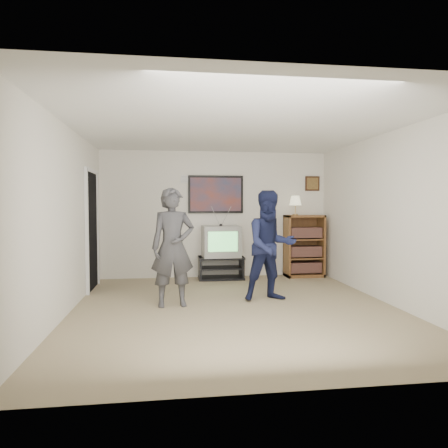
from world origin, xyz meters
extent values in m
cube|color=#7D6A4F|center=(0.00, 0.00, 0.00)|extent=(4.50, 5.00, 0.01)
cube|color=white|center=(0.00, 0.00, 2.50)|extent=(4.50, 5.00, 0.01)
cube|color=silver|center=(0.00, 2.50, 1.25)|extent=(4.50, 0.01, 2.50)
cube|color=silver|center=(-2.25, 0.00, 1.25)|extent=(0.01, 5.00, 2.50)
cube|color=silver|center=(2.25, 0.00, 1.25)|extent=(0.01, 5.00, 2.50)
cube|color=black|center=(0.07, 2.23, 0.42)|extent=(0.88, 0.50, 0.04)
cube|color=black|center=(0.07, 2.23, 0.02)|extent=(0.88, 0.50, 0.04)
cube|color=black|center=(-0.33, 2.23, 0.22)|extent=(0.05, 0.47, 0.44)
cube|color=black|center=(0.48, 2.23, 0.22)|extent=(0.05, 0.47, 0.44)
imported|color=#39393C|center=(-0.87, 0.26, 0.84)|extent=(0.66, 0.48, 1.69)
imported|color=#151A3A|center=(0.60, 0.41, 0.83)|extent=(0.88, 0.72, 1.66)
cube|color=white|center=(-0.90, 0.46, 1.23)|extent=(0.07, 0.13, 0.04)
cube|color=white|center=(0.62, 0.65, 0.98)|extent=(0.07, 0.12, 0.03)
cube|color=black|center=(0.00, 2.48, 1.65)|extent=(1.10, 0.03, 0.75)
cube|color=white|center=(-0.55, 2.48, 1.95)|extent=(0.28, 0.02, 0.14)
cube|color=black|center=(2.00, 2.48, 1.88)|extent=(0.30, 0.03, 0.30)
cube|color=black|center=(-2.23, 1.60, 1.00)|extent=(0.03, 0.85, 2.00)
camera|label=1|loc=(-0.90, -5.42, 1.45)|focal=32.00mm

